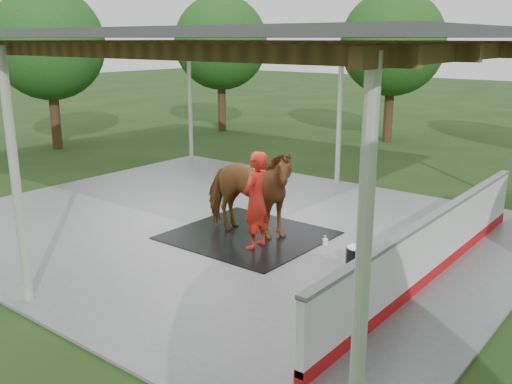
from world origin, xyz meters
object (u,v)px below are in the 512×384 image
Objects in this scene: horse at (248,192)px; wash_bucket at (356,256)px; handler at (256,201)px; dasher_board at (433,248)px.

horse reaches higher than wash_bucket.
handler reaches higher than wash_bucket.
dasher_board is at bearing 95.59° from handler.
dasher_board is 4.20× the size of handler.
horse is at bearing -134.96° from handler.
handler reaches higher than dasher_board.
dasher_board is 3.81m from horse.
wash_bucket is (-1.27, -0.29, -0.37)m from dasher_board.
handler is (-3.24, -0.71, 0.41)m from dasher_board.
horse is 2.62m from wash_bucket.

